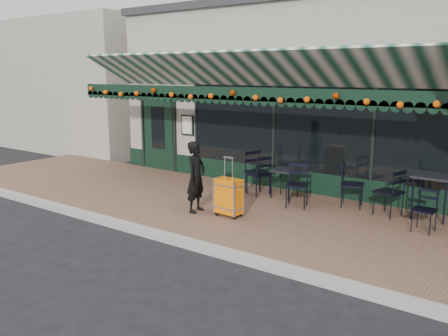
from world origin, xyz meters
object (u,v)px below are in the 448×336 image
Objects in this scene: cafe_table_b at (285,173)px; chair_solo at (258,172)px; woman at (196,177)px; chair_b_right at (352,185)px; chair_b_left at (258,175)px; chair_a_left at (389,192)px; chair_a_front at (425,211)px; chair_b_front at (297,186)px; cafe_table_a at (434,179)px; suitcase at (228,197)px.

cafe_table_b is 0.65× the size of chair_solo.
woman is 1.55× the size of chair_b_right.
chair_b_left is 2.15m from chair_b_right.
chair_a_left reaches higher than chair_b_right.
woman is 2.19m from cafe_table_b.
chair_b_front is at bearing -177.74° from chair_a_front.
chair_a_left is 1.03× the size of chair_b_left.
cafe_table_a is (3.92, 2.31, 0.05)m from woman.
chair_solo is (-3.79, 0.58, 0.11)m from chair_a_front.
cafe_table_b is at bearing 118.70° from chair_b_left.
chair_b_left is (-0.64, -0.07, -0.12)m from cafe_table_b.
chair_b_left is at bearing -173.83° from cafe_table_a.
suitcase reaches higher than chair_b_left.
cafe_table_a reaches higher than chair_a_front.
chair_b_right is (-1.61, 0.78, 0.08)m from chair_a_front.
chair_a_front is (0.81, -0.58, -0.09)m from chair_a_left.
suitcase is at bearing -145.62° from cafe_table_a.
chair_b_left reaches higher than cafe_table_b.
chair_b_left and chair_b_front have the same top height.
chair_solo reaches higher than cafe_table_b.
chair_b_right is at bearing 18.40° from chair_b_front.
woman is at bearing -165.76° from chair_solo.
chair_b_front is at bearing -42.18° from cafe_table_b.
suitcase is at bearing 125.04° from chair_b_right.
chair_b_right is 2.19m from chair_solo.
cafe_table_a is 3.69m from chair_b_left.
chair_b_right is at bearing -64.43° from chair_solo.
suitcase is 2.67m from chair_b_right.
chair_solo reaches higher than chair_a_front.
cafe_table_a is 1.12× the size of chair_a_front.
cafe_table_a is 1.33× the size of cafe_table_b.
cafe_table_a is 0.87× the size of chair_solo.
cafe_table_a is at bearing 6.08° from cafe_table_b.
chair_solo is (0.21, 1.98, -0.22)m from woman.
chair_solo is (-0.69, -0.01, -0.08)m from cafe_table_b.
suitcase is at bearing -144.75° from chair_solo.
chair_b_right reaches higher than chair_a_front.
chair_solo is (-3.71, -0.33, -0.27)m from cafe_table_a.
chair_solo is at bearing 108.36° from suitcase.
suitcase is at bearing -88.68° from woman.
chair_b_front reaches higher than cafe_table_a.
chair_a_front is (3.10, -0.59, -0.19)m from cafe_table_b.
suitcase is 3.91m from cafe_table_a.
chair_solo is at bearing -73.07° from chair_a_left.
chair_b_right is at bearing 158.18° from chair_a_front.
cafe_table_a is 0.99m from chair_a_front.
chair_a_front is at bearing 104.29° from chair_b_left.
chair_b_front is 0.92× the size of chair_solo.
cafe_table_a is at bearing -100.85° from chair_b_right.
cafe_table_b is (-3.01, -0.32, -0.19)m from cafe_table_a.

